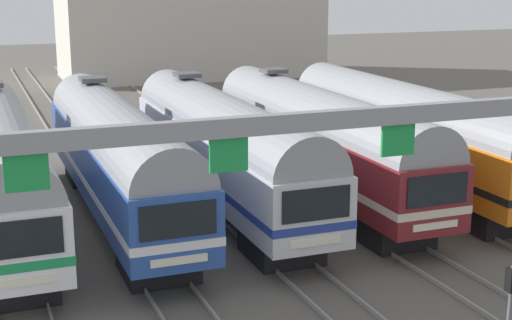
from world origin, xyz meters
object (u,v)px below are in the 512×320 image
at_px(commuter_train_silver, 222,144).
at_px(commuter_train_white, 0,163).
at_px(commuter_train_maroon, 318,136).
at_px(catenary_gantry, 397,154).
at_px(commuter_train_orange, 405,129).
at_px(yard_signal_mast, 511,298).
at_px(commuter_train_blue, 117,153).

bearing_deg(commuter_train_silver, commuter_train_white, 180.00).
relative_size(commuter_train_maroon, catenary_gantry, 0.80).
bearing_deg(commuter_train_silver, commuter_train_orange, -0.03).
distance_m(commuter_train_white, yard_signal_mast, 18.91).
distance_m(commuter_train_maroon, commuter_train_orange, 4.36).
relative_size(commuter_train_white, catenary_gantry, 0.80).
relative_size(commuter_train_blue, commuter_train_orange, 1.00).
distance_m(commuter_train_silver, commuter_train_maroon, 4.36).
bearing_deg(catenary_gantry, commuter_train_silver, 90.00).
bearing_deg(commuter_train_blue, commuter_train_orange, -0.02).
distance_m(commuter_train_maroon, catenary_gantry, 14.42).
xyz_separation_m(commuter_train_blue, commuter_train_silver, (4.36, 0.00, 0.00)).
xyz_separation_m(commuter_train_white, catenary_gantry, (8.72, -13.50, 2.59)).
height_order(catenary_gantry, yard_signal_mast, catenary_gantry).
bearing_deg(commuter_train_white, commuter_train_blue, 0.00).
bearing_deg(commuter_train_orange, commuter_train_maroon, 179.94).
bearing_deg(commuter_train_blue, commuter_train_white, 180.00).
distance_m(commuter_train_silver, catenary_gantry, 13.74).
distance_m(commuter_train_silver, yard_signal_mast, 15.60).
relative_size(commuter_train_white, commuter_train_blue, 1.00).
bearing_deg(catenary_gantry, commuter_train_maroon, 72.10).
relative_size(commuter_train_white, yard_signal_mast, 6.58).
relative_size(commuter_train_orange, yard_signal_mast, 6.58).
height_order(commuter_train_silver, yard_signal_mast, commuter_train_silver).
bearing_deg(commuter_train_orange, commuter_train_white, 179.99).
xyz_separation_m(commuter_train_silver, catenary_gantry, (0.00, -13.50, 2.59)).
bearing_deg(commuter_train_orange, catenary_gantry, -122.87).
distance_m(catenary_gantry, yard_signal_mast, 4.44).
xyz_separation_m(commuter_train_white, commuter_train_blue, (4.36, 0.00, 0.00)).
bearing_deg(commuter_train_maroon, commuter_train_white, 180.00).
height_order(commuter_train_maroon, yard_signal_mast, commuter_train_maroon).
distance_m(commuter_train_white, commuter_train_orange, 17.44).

